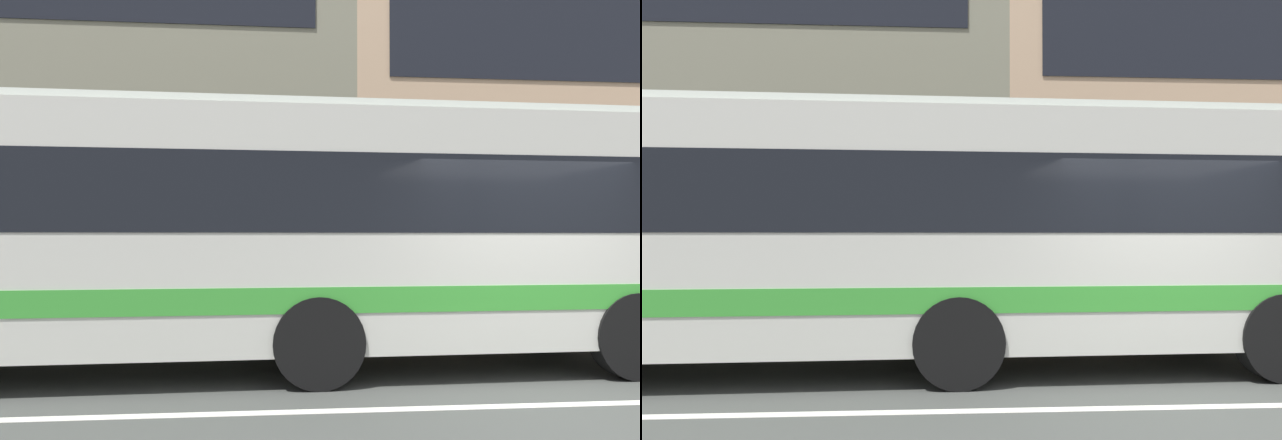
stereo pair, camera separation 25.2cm
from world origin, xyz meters
TOP-DOWN VIEW (x-y plane):
  - ground_plane at (0.00, 0.00)m, footprint 160.00×160.00m
  - lane_centre_line at (0.00, 0.00)m, footprint 60.00×0.16m
  - apartment_block_right at (9.23, 15.02)m, footprint 19.73×11.96m
  - transit_bus at (-3.07, 2.03)m, footprint 10.73×2.93m

SIDE VIEW (x-z plane):
  - ground_plane at x=0.00m, z-range 0.00..0.00m
  - lane_centre_line at x=0.00m, z-range 0.00..0.01m
  - transit_bus at x=-3.07m, z-range 0.16..3.36m
  - apartment_block_right at x=9.23m, z-range 0.00..11.47m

